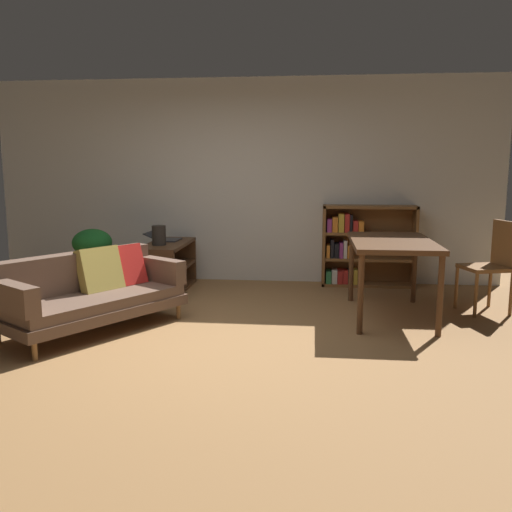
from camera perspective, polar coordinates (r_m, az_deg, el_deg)
The scene contains 10 objects.
ground_plane at distance 4.89m, azimuth -5.42°, elevation -8.98°, with size 8.16×8.16×0.00m, color #9E7042.
back_wall_panel at distance 7.31m, azimuth -1.33°, elevation 7.93°, with size 6.80×0.10×2.70m, color silver.
fabric_couch at distance 5.37m, azimuth -17.09°, elevation -3.53°, with size 1.56×1.84×0.77m.
media_console at distance 6.82m, azimuth -9.35°, elevation -1.14°, with size 0.47×1.16×0.61m.
open_laptop at distance 7.00m, azimuth -9.70°, elevation 1.86°, with size 0.44×0.35×0.10m.
desk_speaker at distance 6.58m, azimuth -10.27°, elevation 2.18°, with size 0.17×0.17×0.24m.
potted_floor_plant at distance 6.79m, azimuth -16.97°, elevation 0.50°, with size 0.49×0.49×0.80m.
dining_table at distance 5.66m, azimuth 14.21°, elevation 0.82°, with size 0.81×1.38×0.81m.
dining_chair_near at distance 6.23m, azimuth 23.78°, elevation -0.53°, with size 0.54×0.52×0.98m.
bookshelf at distance 7.15m, azimuth 11.06°, elevation 1.04°, with size 1.20×0.32×1.05m.
Camera 1 is at (0.95, -4.54, 1.54)m, focal length 37.67 mm.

